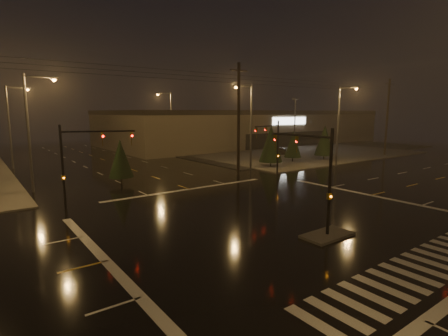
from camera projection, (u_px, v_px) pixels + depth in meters
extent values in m
plane|color=black|center=(276.00, 219.00, 22.62)|extent=(140.00, 140.00, 0.00)
cube|color=#46433E|center=(278.00, 150.00, 64.02)|extent=(36.00, 36.00, 0.12)
cube|color=#46433E|center=(327.00, 235.00, 19.43)|extent=(3.00, 1.60, 0.15)
cube|color=beige|center=(420.00, 268.00, 15.46)|extent=(15.00, 2.60, 0.01)
cube|color=beige|center=(189.00, 189.00, 31.38)|extent=(16.00, 0.50, 0.01)
cube|color=black|center=(304.00, 149.00, 65.36)|extent=(50.00, 24.00, 0.08)
cube|color=#645C47|center=(243.00, 127.00, 79.14)|extent=(60.00, 28.00, 7.00)
cube|color=black|center=(244.00, 113.00, 78.62)|extent=(60.20, 28.20, 0.80)
cube|color=white|center=(290.00, 121.00, 67.65)|extent=(9.00, 0.20, 1.40)
cube|color=black|center=(289.00, 139.00, 68.25)|extent=(22.00, 0.15, 2.80)
cylinder|color=black|center=(330.00, 184.00, 18.97)|extent=(0.18, 0.18, 6.00)
cylinder|color=black|center=(300.00, 135.00, 20.36)|extent=(0.12, 4.50, 0.12)
imported|color=#594707|center=(275.00, 135.00, 21.98)|extent=(0.16, 0.20, 1.00)
cube|color=#594707|center=(329.00, 196.00, 19.08)|extent=(0.25, 0.18, 0.35)
cylinder|color=black|center=(278.00, 149.00, 36.64)|extent=(0.18, 0.18, 6.00)
cylinder|color=black|center=(267.00, 126.00, 34.20)|extent=(4.74, 1.82, 0.12)
imported|color=#594707|center=(256.00, 127.00, 32.36)|extent=(0.24, 0.22, 1.00)
cube|color=#594707|center=(278.00, 156.00, 36.76)|extent=(0.25, 0.18, 0.35)
cylinder|color=black|center=(63.00, 168.00, 24.38)|extent=(0.18, 0.18, 6.00)
cylinder|color=black|center=(99.00, 131.00, 24.68)|extent=(4.74, 1.82, 0.12)
imported|color=#594707|center=(131.00, 132.00, 25.31)|extent=(0.24, 0.22, 1.00)
cube|color=#594707|center=(63.00, 178.00, 24.49)|extent=(0.25, 0.18, 0.35)
cylinder|color=#38383A|center=(28.00, 134.00, 29.45)|extent=(0.24, 0.24, 10.00)
cylinder|color=#38383A|center=(40.00, 77.00, 29.40)|extent=(2.40, 0.14, 0.14)
cube|color=#38383A|center=(54.00, 78.00, 30.05)|extent=(0.70, 0.30, 0.18)
sphere|color=orange|center=(54.00, 80.00, 30.07)|extent=(0.32, 0.32, 0.32)
cylinder|color=#38383A|center=(9.00, 128.00, 42.19)|extent=(0.24, 0.24, 10.00)
cylinder|color=#38383A|center=(17.00, 88.00, 42.14)|extent=(2.40, 0.14, 0.14)
cube|color=#38383A|center=(27.00, 88.00, 42.79)|extent=(0.70, 0.30, 0.18)
sphere|color=orange|center=(28.00, 89.00, 42.81)|extent=(0.32, 0.32, 0.32)
cylinder|color=#38383A|center=(251.00, 128.00, 41.29)|extent=(0.24, 0.24, 10.00)
cylinder|color=#38383A|center=(244.00, 86.00, 39.84)|extent=(2.40, 0.14, 0.14)
cube|color=#38383A|center=(236.00, 86.00, 39.20)|extent=(0.70, 0.30, 0.18)
sphere|color=orange|center=(236.00, 87.00, 39.22)|extent=(0.32, 0.32, 0.32)
cylinder|color=#38383A|center=(171.00, 124.00, 57.22)|extent=(0.24, 0.24, 10.00)
cylinder|color=#38383A|center=(164.00, 94.00, 55.76)|extent=(2.40, 0.14, 0.14)
cube|color=#38383A|center=(158.00, 94.00, 55.13)|extent=(0.70, 0.30, 0.18)
sphere|color=orange|center=(158.00, 95.00, 55.15)|extent=(0.32, 0.32, 0.32)
cylinder|color=#38383A|center=(338.00, 127.00, 43.84)|extent=(0.24, 0.24, 10.00)
cylinder|color=#38383A|center=(348.00, 88.00, 42.13)|extent=(0.14, 2.40, 0.14)
cube|color=#38383A|center=(357.00, 87.00, 41.26)|extent=(0.30, 0.70, 0.18)
sphere|color=orange|center=(356.00, 89.00, 41.28)|extent=(0.32, 0.32, 0.32)
cylinder|color=black|center=(239.00, 120.00, 37.50)|extent=(0.32, 0.32, 12.00)
cube|color=black|center=(239.00, 70.00, 36.68)|extent=(2.20, 0.12, 0.12)
cylinder|color=black|center=(387.00, 118.00, 55.02)|extent=(0.32, 0.32, 12.00)
cube|color=black|center=(390.00, 84.00, 54.20)|extent=(2.20, 0.12, 0.12)
cylinder|color=black|center=(270.00, 164.00, 44.03)|extent=(0.18, 0.18, 0.70)
cone|color=black|center=(271.00, 143.00, 43.61)|extent=(2.93, 2.93, 4.58)
cylinder|color=black|center=(292.00, 160.00, 48.29)|extent=(0.18, 0.18, 0.70)
cone|color=black|center=(293.00, 144.00, 47.95)|extent=(2.32, 2.32, 3.63)
cylinder|color=black|center=(324.00, 158.00, 50.65)|extent=(0.18, 0.18, 0.70)
cone|color=black|center=(324.00, 140.00, 50.25)|extent=(2.77, 2.77, 4.32)
cylinder|color=black|center=(122.00, 181.00, 33.48)|extent=(0.18, 0.18, 0.70)
cone|color=black|center=(121.00, 158.00, 33.14)|extent=(2.31, 2.31, 3.61)
imported|color=black|center=(281.00, 151.00, 56.39)|extent=(3.62, 4.27, 1.38)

